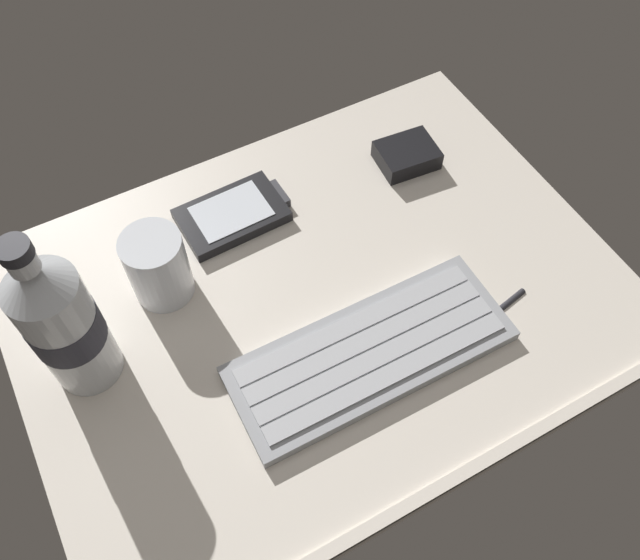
# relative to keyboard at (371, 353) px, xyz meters

# --- Properties ---
(ground_plane) EXTENTS (0.64, 0.48, 0.03)m
(ground_plane) POSITION_rel_keyboard_xyz_m (-0.01, 0.09, -0.02)
(ground_plane) COLOR beige
(keyboard) EXTENTS (0.29, 0.11, 0.02)m
(keyboard) POSITION_rel_keyboard_xyz_m (0.00, 0.00, 0.00)
(keyboard) COLOR #93969B
(keyboard) RESTS_ON ground_plane
(handheld_device) EXTENTS (0.13, 0.08, 0.02)m
(handheld_device) POSITION_rel_keyboard_xyz_m (-0.05, 0.23, -0.00)
(handheld_device) COLOR black
(handheld_device) RESTS_ON ground_plane
(juice_cup) EXTENTS (0.06, 0.06, 0.09)m
(juice_cup) POSITION_rel_keyboard_xyz_m (-0.15, 0.18, 0.03)
(juice_cup) COLOR silver
(juice_cup) RESTS_ON ground_plane
(water_bottle) EXTENTS (0.07, 0.07, 0.21)m
(water_bottle) POSITION_rel_keyboard_xyz_m (-0.25, 0.13, 0.08)
(water_bottle) COLOR silver
(water_bottle) RESTS_ON ground_plane
(charger_block) EXTENTS (0.07, 0.06, 0.02)m
(charger_block) POSITION_rel_keyboard_xyz_m (0.18, 0.21, 0.00)
(charger_block) COLOR black
(charger_block) RESTS_ON ground_plane
(stylus_pen) EXTENTS (0.09, 0.02, 0.01)m
(stylus_pen) POSITION_rel_keyboard_xyz_m (0.14, -0.02, -0.00)
(stylus_pen) COLOR #26262B
(stylus_pen) RESTS_ON ground_plane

